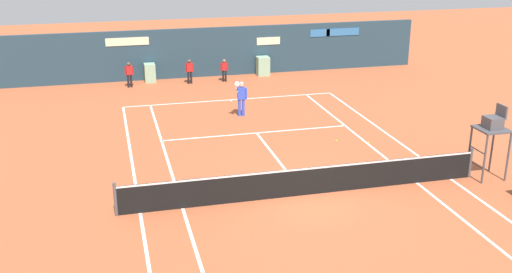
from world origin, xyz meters
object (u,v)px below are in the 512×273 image
player_on_baseline (241,96)px  ball_kid_left_post (224,69)px  tennis_ball_by_sideline (336,141)px  tennis_ball_mid_court (369,143)px  ball_kid_right_post (190,70)px  umpire_chair (492,129)px  ball_kid_centre_post (129,73)px

player_on_baseline → ball_kid_left_post: bearing=-86.5°
tennis_ball_by_sideline → tennis_ball_mid_court: bearing=-25.1°
player_on_baseline → ball_kid_right_post: (-1.41, 6.57, -0.18)m
umpire_chair → ball_kid_centre_post: umpire_chair is taller
ball_kid_left_post → player_on_baseline: bearing=91.0°
ball_kid_left_post → tennis_ball_by_sideline: bearing=108.1°
tennis_ball_by_sideline → player_on_baseline: bearing=124.2°
umpire_chair → player_on_baseline: (-6.67, 9.05, -0.82)m
player_on_baseline → ball_kid_right_post: 6.72m
ball_kid_right_post → umpire_chair: bearing=115.3°
ball_kid_right_post → ball_kid_left_post: size_ratio=1.07×
player_on_baseline → tennis_ball_by_sideline: player_on_baseline is taller
player_on_baseline → tennis_ball_mid_court: bearing=138.3°
player_on_baseline → ball_kid_left_post: player_on_baseline is taller
tennis_ball_by_sideline → tennis_ball_mid_court: size_ratio=1.00×
player_on_baseline → ball_kid_left_post: size_ratio=1.44×
player_on_baseline → ball_kid_left_post: (0.54, 6.57, -0.23)m
player_on_baseline → tennis_ball_mid_court: player_on_baseline is taller
ball_kid_right_post → tennis_ball_by_sideline: (4.36, -10.91, -0.75)m
umpire_chair → ball_kid_centre_post: 19.32m
umpire_chair → ball_kid_left_post: 16.81m
ball_kid_centre_post → umpire_chair: bearing=116.1°
tennis_ball_by_sideline → tennis_ball_mid_court: (1.17, -0.55, 0.00)m
umpire_chair → tennis_ball_mid_court: size_ratio=38.20×
tennis_ball_by_sideline → tennis_ball_mid_court: 1.29m
ball_kid_centre_post → tennis_ball_by_sideline: bearing=115.1°
umpire_chair → tennis_ball_mid_court: bearing=31.5°
tennis_ball_mid_court → player_on_baseline: bearing=130.1°
ball_kid_right_post → tennis_ball_by_sideline: ball_kid_right_post is taller
umpire_chair → ball_kid_centre_post: (-11.34, 15.62, -0.98)m
player_on_baseline → tennis_ball_by_sideline: (2.95, -4.34, -0.93)m
tennis_ball_mid_court → umpire_chair: bearing=-58.5°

